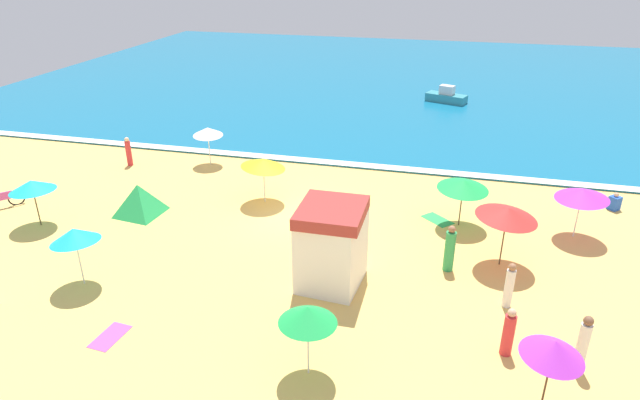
{
  "coord_description": "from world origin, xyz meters",
  "views": [
    {
      "loc": [
        6.47,
        -20.68,
        10.73
      ],
      "look_at": [
        1.3,
        0.01,
        0.8
      ],
      "focal_mm": 30.84,
      "sensor_mm": 36.0,
      "label": 1
    }
  ],
  "objects_px": {
    "beach_umbrella_0": "(208,132)",
    "small_boat_0": "(446,97)",
    "parked_bicycle": "(3,200)",
    "beachgoer_4": "(508,333)",
    "lifeguard_cabana": "(331,245)",
    "beach_umbrella_5": "(582,194)",
    "beach_umbrella_9": "(263,163)",
    "beach_umbrella_7": "(74,235)",
    "beachgoer_3": "(129,152)",
    "beach_umbrella_1": "(507,213)",
    "beach_umbrella_4": "(308,315)",
    "beachgoer_2": "(509,286)",
    "beach_umbrella_2": "(463,185)",
    "beach_umbrella_6": "(32,186)",
    "beach_tent": "(139,199)",
    "beachgoer_0": "(450,249)",
    "beach_umbrella_3": "(554,349)",
    "beachgoer_6": "(615,202)",
    "beachgoer_5": "(583,344)"
  },
  "relations": [
    {
      "from": "beach_umbrella_0",
      "to": "beachgoer_5",
      "type": "height_order",
      "value": "beach_umbrella_0"
    },
    {
      "from": "beach_umbrella_3",
      "to": "beachgoer_6",
      "type": "xyz_separation_m",
      "value": [
        4.45,
        13.12,
        -1.6
      ]
    },
    {
      "from": "beach_umbrella_0",
      "to": "small_boat_0",
      "type": "distance_m",
      "value": 19.82
    },
    {
      "from": "parked_bicycle",
      "to": "beachgoer_4",
      "type": "xyz_separation_m",
      "value": [
        21.32,
        -4.69,
        0.35
      ]
    },
    {
      "from": "beach_umbrella_0",
      "to": "beach_tent",
      "type": "height_order",
      "value": "beach_umbrella_0"
    },
    {
      "from": "beach_umbrella_1",
      "to": "beach_umbrella_7",
      "type": "relative_size",
      "value": 1.14
    },
    {
      "from": "lifeguard_cabana",
      "to": "beachgoer_5",
      "type": "height_order",
      "value": "lifeguard_cabana"
    },
    {
      "from": "parked_bicycle",
      "to": "beachgoer_4",
      "type": "distance_m",
      "value": 21.84
    },
    {
      "from": "beachgoer_0",
      "to": "beachgoer_2",
      "type": "bearing_deg",
      "value": -42.76
    },
    {
      "from": "beach_tent",
      "to": "beachgoer_0",
      "type": "xyz_separation_m",
      "value": [
        13.27,
        -1.46,
        0.16
      ]
    },
    {
      "from": "beach_umbrella_2",
      "to": "beach_tent",
      "type": "relative_size",
      "value": 1.11
    },
    {
      "from": "beach_umbrella_0",
      "to": "small_boat_0",
      "type": "xyz_separation_m",
      "value": [
        11.79,
        15.87,
        -1.32
      ]
    },
    {
      "from": "beach_umbrella_5",
      "to": "beachgoer_6",
      "type": "bearing_deg",
      "value": 55.59
    },
    {
      "from": "lifeguard_cabana",
      "to": "beach_umbrella_9",
      "type": "height_order",
      "value": "lifeguard_cabana"
    },
    {
      "from": "beach_umbrella_0",
      "to": "parked_bicycle",
      "type": "xyz_separation_m",
      "value": [
        -6.74,
        -7.24,
        -1.45
      ]
    },
    {
      "from": "beachgoer_2",
      "to": "beachgoer_4",
      "type": "xyz_separation_m",
      "value": [
        -0.16,
        -2.42,
        -0.04
      ]
    },
    {
      "from": "beach_umbrella_2",
      "to": "beach_umbrella_5",
      "type": "relative_size",
      "value": 1.05
    },
    {
      "from": "beachgoer_2",
      "to": "beach_umbrella_2",
      "type": "bearing_deg",
      "value": 106.48
    },
    {
      "from": "beachgoer_4",
      "to": "beach_tent",
      "type": "bearing_deg",
      "value": 159.35
    },
    {
      "from": "beachgoer_2",
      "to": "beachgoer_5",
      "type": "relative_size",
      "value": 0.89
    },
    {
      "from": "beachgoer_2",
      "to": "beach_umbrella_1",
      "type": "bearing_deg",
      "value": 92.09
    },
    {
      "from": "beach_umbrella_9",
      "to": "beachgoer_4",
      "type": "bearing_deg",
      "value": -38.77
    },
    {
      "from": "beachgoer_4",
      "to": "beach_umbrella_1",
      "type": "bearing_deg",
      "value": 89.31
    },
    {
      "from": "beach_umbrella_7",
      "to": "beachgoer_3",
      "type": "relative_size",
      "value": 1.5
    },
    {
      "from": "beach_umbrella_6",
      "to": "small_boat_0",
      "type": "bearing_deg",
      "value": 56.84
    },
    {
      "from": "parked_bicycle",
      "to": "beach_umbrella_2",
      "type": "bearing_deg",
      "value": 9.17
    },
    {
      "from": "lifeguard_cabana",
      "to": "beach_umbrella_7",
      "type": "xyz_separation_m",
      "value": [
        -8.35,
        -2.15,
        0.42
      ]
    },
    {
      "from": "beach_umbrella_2",
      "to": "beachgoer_3",
      "type": "relative_size",
      "value": 1.83
    },
    {
      "from": "beach_umbrella_6",
      "to": "beach_umbrella_5",
      "type": "bearing_deg",
      "value": 11.36
    },
    {
      "from": "parked_bicycle",
      "to": "beachgoer_4",
      "type": "bearing_deg",
      "value": -12.41
    },
    {
      "from": "beach_umbrella_1",
      "to": "beach_umbrella_4",
      "type": "xyz_separation_m",
      "value": [
        -5.37,
        -7.2,
        -0.16
      ]
    },
    {
      "from": "beach_umbrella_4",
      "to": "beach_umbrella_7",
      "type": "xyz_separation_m",
      "value": [
        -8.75,
        2.37,
        -0.04
      ]
    },
    {
      "from": "beach_umbrella_6",
      "to": "beach_umbrella_1",
      "type": "bearing_deg",
      "value": 4.31
    },
    {
      "from": "beach_umbrella_3",
      "to": "beachgoer_6",
      "type": "relative_size",
      "value": 2.74
    },
    {
      "from": "beach_umbrella_1",
      "to": "beach_umbrella_0",
      "type": "bearing_deg",
      "value": 154.83
    },
    {
      "from": "beach_umbrella_3",
      "to": "beach_umbrella_2",
      "type": "bearing_deg",
      "value": 102.65
    },
    {
      "from": "beach_umbrella_7",
      "to": "beachgoer_0",
      "type": "xyz_separation_m",
      "value": [
        12.27,
        3.99,
        -1.07
      ]
    },
    {
      "from": "lifeguard_cabana",
      "to": "beach_umbrella_2",
      "type": "xyz_separation_m",
      "value": [
        4.25,
        5.51,
        0.37
      ]
    },
    {
      "from": "beachgoer_6",
      "to": "beachgoer_3",
      "type": "bearing_deg",
      "value": -179.1
    },
    {
      "from": "lifeguard_cabana",
      "to": "beach_umbrella_5",
      "type": "relative_size",
      "value": 1.07
    },
    {
      "from": "parked_bicycle",
      "to": "beach_umbrella_3",
      "type": "bearing_deg",
      "value": -16.85
    },
    {
      "from": "beach_umbrella_4",
      "to": "beachgoer_5",
      "type": "distance_m",
      "value": 7.53
    },
    {
      "from": "beach_umbrella_1",
      "to": "beach_umbrella_2",
      "type": "relative_size",
      "value": 0.94
    },
    {
      "from": "beach_umbrella_6",
      "to": "beachgoer_2",
      "type": "distance_m",
      "value": 18.8
    },
    {
      "from": "beach_umbrella_6",
      "to": "beachgoer_5",
      "type": "xyz_separation_m",
      "value": [
        20.47,
        -3.87,
        -0.92
      ]
    },
    {
      "from": "small_boat_0",
      "to": "beach_umbrella_6",
      "type": "bearing_deg",
      "value": -123.16
    },
    {
      "from": "beach_umbrella_9",
      "to": "beachgoer_3",
      "type": "xyz_separation_m",
      "value": [
        -8.52,
        2.59,
        -1.13
      ]
    },
    {
      "from": "lifeguard_cabana",
      "to": "beachgoer_6",
      "type": "bearing_deg",
      "value": 38.71
    },
    {
      "from": "lifeguard_cabana",
      "to": "beach_umbrella_9",
      "type": "distance_m",
      "value": 7.31
    },
    {
      "from": "lifeguard_cabana",
      "to": "beach_umbrella_5",
      "type": "bearing_deg",
      "value": 32.63
    }
  ]
}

